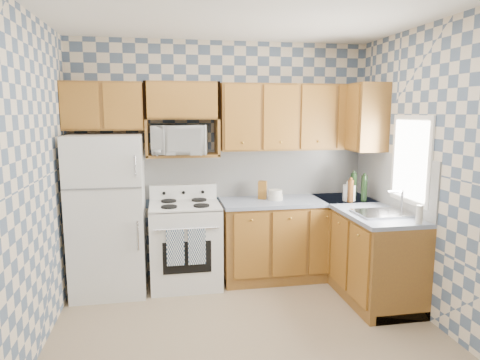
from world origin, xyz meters
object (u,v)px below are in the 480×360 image
object	(u,v)px
refrigerator	(108,214)
stove_body	(186,245)
electric_kettle	(349,193)
microwave	(180,140)

from	to	relation	value
refrigerator	stove_body	bearing A→B (deg)	1.78
refrigerator	electric_kettle	bearing A→B (deg)	-2.98
electric_kettle	microwave	bearing A→B (deg)	171.98
stove_body	microwave	world-z (taller)	microwave
microwave	electric_kettle	world-z (taller)	microwave
refrigerator	electric_kettle	distance (m)	2.65
stove_body	refrigerator	bearing A→B (deg)	-178.22
stove_body	microwave	size ratio (longest dim) A/B	1.55
stove_body	microwave	bearing A→B (deg)	105.01
refrigerator	electric_kettle	xyz separation A→B (m)	(2.64, -0.14, 0.17)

